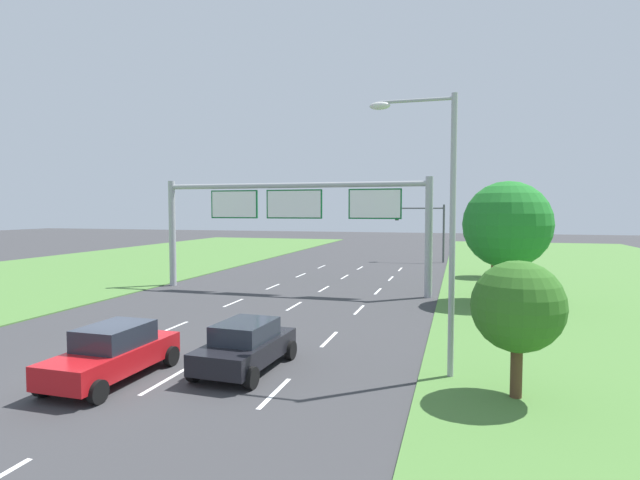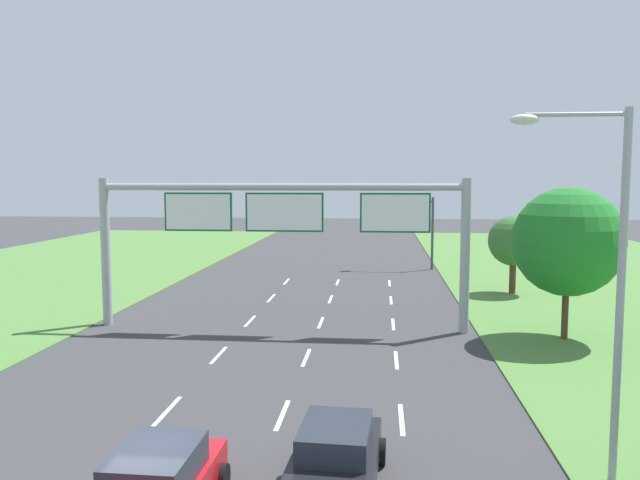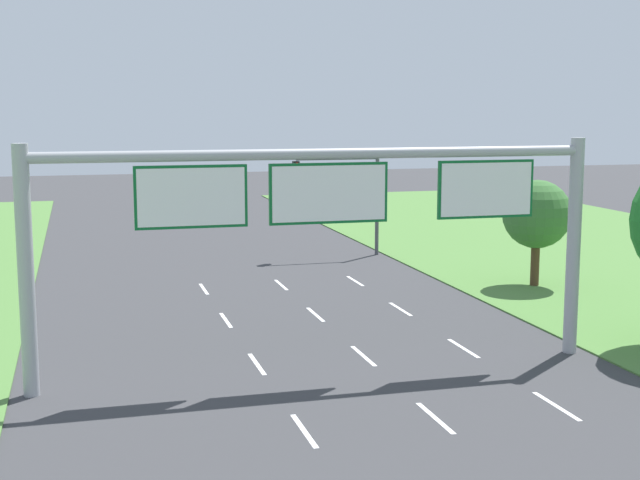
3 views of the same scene
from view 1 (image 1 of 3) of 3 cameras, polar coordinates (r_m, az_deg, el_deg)
ground_plane at (r=17.04m, az=-22.46°, el=-14.16°), size 200.00×200.00×0.00m
lane_dashes_inner_left at (r=22.75m, az=-16.50°, el=-9.58°), size 0.14×50.40×0.01m
lane_dashes_inner_right at (r=21.13m, az=-8.31°, el=-10.48°), size 0.14×50.40×0.01m
lane_dashes_slip at (r=20.00m, az=1.07°, el=-11.25°), size 0.14×50.40×0.01m
car_near_red at (r=16.49m, az=-22.55°, el=-11.79°), size 2.09×4.49×1.64m
car_lead_silver at (r=16.33m, az=-8.50°, el=-11.82°), size 2.28×4.16×1.55m
sign_gantry at (r=31.01m, az=-3.02°, el=3.22°), size 17.24×0.44×7.00m
traffic_light_mast at (r=49.62m, az=11.73°, el=1.98°), size 4.76×0.49×5.60m
street_lamp at (r=15.33m, az=13.51°, el=3.35°), size 2.61×0.32×8.50m
roadside_tree_near at (r=14.36m, az=21.67°, el=-7.12°), size 2.45×2.45×3.75m
roadside_tree_mid at (r=28.55m, az=20.62°, el=1.65°), size 4.67×4.67×6.63m
roadside_tree_far at (r=39.53m, az=19.31°, el=0.59°), size 3.04×3.04×4.78m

